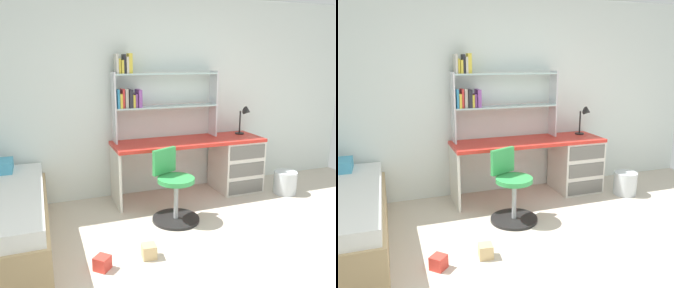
% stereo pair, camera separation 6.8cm
% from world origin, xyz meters
% --- Properties ---
extents(room_shell, '(6.07, 6.21, 2.51)m').
position_xyz_m(room_shell, '(-1.30, 1.30, 1.25)').
color(room_shell, silver).
rests_on(room_shell, ground_plane).
extents(desk, '(1.94, 0.59, 0.74)m').
position_xyz_m(desk, '(0.89, 2.29, 0.41)').
color(desk, red).
rests_on(desk, ground_plane).
extents(bookshelf_hutch, '(1.35, 0.22, 1.06)m').
position_xyz_m(bookshelf_hutch, '(-0.08, 2.46, 1.34)').
color(bookshelf_hutch, silver).
rests_on(bookshelf_hutch, desk).
extents(desk_lamp, '(0.20, 0.17, 0.38)m').
position_xyz_m(desk_lamp, '(1.24, 2.36, 0.99)').
color(desk_lamp, black).
rests_on(desk_lamp, desk).
extents(swivel_chair, '(0.52, 0.52, 0.79)m').
position_xyz_m(swivel_chair, '(-0.07, 1.66, 0.31)').
color(swivel_chair, black).
rests_on(swivel_chair, ground_plane).
extents(waste_bin, '(0.30, 0.30, 0.30)m').
position_xyz_m(waste_bin, '(1.60, 1.90, 0.15)').
color(waste_bin, silver).
rests_on(waste_bin, ground_plane).
extents(toy_block_natural_1, '(0.14, 0.14, 0.12)m').
position_xyz_m(toy_block_natural_1, '(-0.55, 1.02, 0.06)').
color(toy_block_natural_1, tan).
rests_on(toy_block_natural_1, ground_plane).
extents(toy_block_red_2, '(0.17, 0.17, 0.12)m').
position_xyz_m(toy_block_red_2, '(-0.98, 0.98, 0.06)').
color(toy_block_red_2, red).
rests_on(toy_block_red_2, ground_plane).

